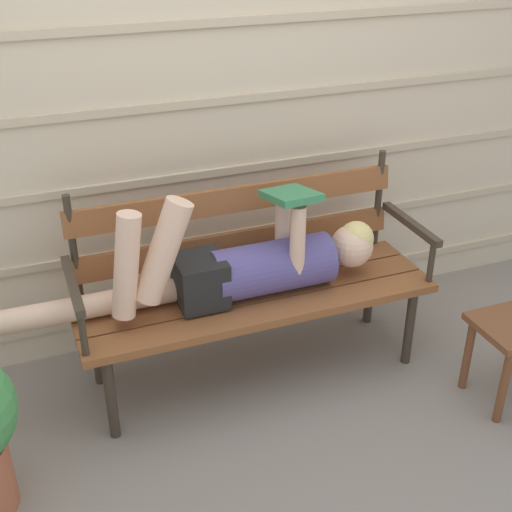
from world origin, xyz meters
TOP-DOWN VIEW (x-y plane):
  - ground_plane at (0.00, 0.00)m, footprint 12.00×12.00m
  - house_siding at (0.00, 0.65)m, footprint 5.19×0.08m
  - park_bench at (0.00, 0.24)m, footprint 1.55×0.49m
  - reclining_person at (-0.07, 0.17)m, footprint 1.69×0.26m

SIDE VIEW (x-z plane):
  - ground_plane at x=0.00m, z-range 0.00..0.00m
  - park_bench at x=0.00m, z-range 0.03..0.93m
  - reclining_person at x=-0.07m, z-range 0.31..0.84m
  - house_siding at x=0.00m, z-range 0.00..2.30m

